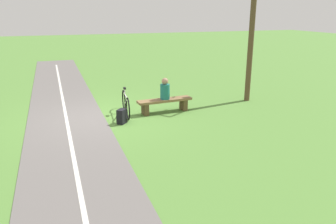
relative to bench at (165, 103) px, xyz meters
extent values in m
plane|color=#548438|center=(2.21, -0.12, -0.33)|extent=(80.00, 80.00, 0.00)
cube|color=#66605E|center=(3.29, 3.88, -0.33)|extent=(2.64, 36.01, 0.02)
cube|color=silver|center=(3.29, 3.88, -0.32)|extent=(0.29, 32.00, 0.00)
cube|color=brown|center=(0.00, 0.00, 0.10)|extent=(1.97, 0.56, 0.08)
cube|color=brown|center=(-0.73, -0.05, -0.14)|extent=(0.19, 0.39, 0.39)
cube|color=brown|center=(0.73, 0.05, -0.14)|extent=(0.19, 0.39, 0.39)
cylinder|color=#1E6B66|center=(-0.01, 0.00, 0.40)|extent=(0.35, 0.35, 0.53)
sphere|color=#9E755B|center=(-0.01, 0.00, 0.77)|extent=(0.23, 0.23, 0.23)
torus|color=black|center=(1.39, 0.37, 0.03)|extent=(0.10, 0.74, 0.74)
torus|color=black|center=(1.30, -0.70, 0.03)|extent=(0.10, 0.74, 0.74)
cylinder|color=silver|center=(1.34, -0.16, 0.35)|extent=(0.11, 0.92, 0.04)
cylinder|color=silver|center=(1.36, 0.00, 0.19)|extent=(0.09, 0.66, 0.34)
cylinder|color=silver|center=(1.33, -0.32, 0.45)|extent=(0.03, 0.03, 0.20)
cube|color=black|center=(1.33, -0.32, 0.56)|extent=(0.10, 0.21, 0.05)
cube|color=black|center=(1.66, 0.70, -0.10)|extent=(0.36, 0.37, 0.46)
cube|color=black|center=(1.75, 0.62, -0.17)|extent=(0.17, 0.19, 0.21)
cylinder|color=brown|center=(-3.58, -0.43, 1.85)|extent=(0.21, 0.21, 4.37)
camera|label=1|loc=(3.52, 10.48, 3.10)|focal=35.24mm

